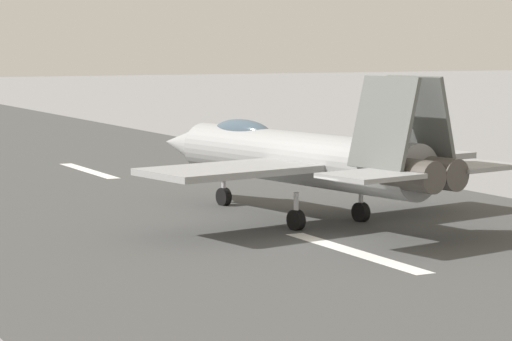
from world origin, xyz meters
name	(u,v)px	position (x,y,z in m)	size (l,w,h in m)	color
ground_plane	(340,248)	(0.00, 0.00, 0.00)	(400.00, 400.00, 0.00)	gray
runway_strip	(340,248)	(-0.02, 0.00, 0.01)	(240.00, 26.00, 0.02)	#424342
fighter_jet	(297,156)	(6.00, -1.70, 2.48)	(17.66, 14.50, 5.68)	gray
crew_person	(350,158)	(18.19, -11.73, 0.87)	(0.68, 0.37, 1.73)	#1E2338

